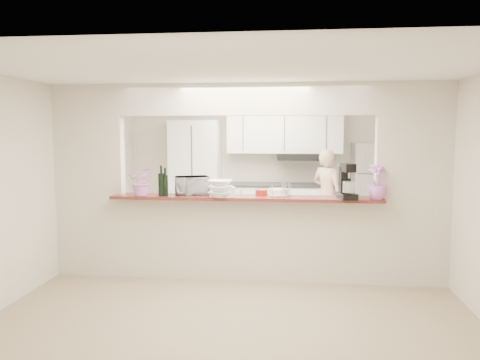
# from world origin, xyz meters

# --- Properties ---
(floor) EXTENTS (6.00, 6.00, 0.00)m
(floor) POSITION_xyz_m (0.00, 0.00, 0.00)
(floor) COLOR #9B8D69
(floor) RESTS_ON ground
(tile_overlay) EXTENTS (5.00, 2.90, 0.01)m
(tile_overlay) POSITION_xyz_m (0.00, 1.55, 0.01)
(tile_overlay) COLOR beige
(tile_overlay) RESTS_ON floor
(partition) EXTENTS (5.00, 0.15, 2.50)m
(partition) POSITION_xyz_m (0.00, 0.00, 1.48)
(partition) COLOR beige
(partition) RESTS_ON floor
(bar_counter) EXTENTS (3.40, 0.38, 1.09)m
(bar_counter) POSITION_xyz_m (0.00, -0.00, 0.58)
(bar_counter) COLOR beige
(bar_counter) RESTS_ON floor
(kitchen_cabinets) EXTENTS (3.15, 0.62, 2.25)m
(kitchen_cabinets) POSITION_xyz_m (-0.19, 2.72, 0.97)
(kitchen_cabinets) COLOR white
(kitchen_cabinets) RESTS_ON floor
(refrigerator) EXTENTS (0.75, 0.70, 1.70)m
(refrigerator) POSITION_xyz_m (2.05, 2.65, 0.85)
(refrigerator) COLOR #9D9DA1
(refrigerator) RESTS_ON floor
(flower_left) EXTENTS (0.33, 0.29, 0.37)m
(flower_left) POSITION_xyz_m (-1.30, -0.15, 1.27)
(flower_left) COLOR pink
(flower_left) RESTS_ON bar_counter
(wine_bottle_a) EXTENTS (0.08, 0.08, 0.39)m
(wine_bottle_a) POSITION_xyz_m (-1.05, -0.15, 1.24)
(wine_bottle_a) COLOR black
(wine_bottle_a) RESTS_ON bar_counter
(wine_bottle_b) EXTENTS (0.07, 0.07, 0.36)m
(wine_bottle_b) POSITION_xyz_m (-1.00, -0.15, 1.23)
(wine_bottle_b) COLOR black
(wine_bottle_b) RESTS_ON bar_counter
(toaster_oven) EXTENTS (0.49, 0.41, 0.23)m
(toaster_oven) POSITION_xyz_m (-0.70, 0.05, 1.21)
(toaster_oven) COLOR #A3A2A7
(toaster_oven) RESTS_ON bar_counter
(serving_bowls) EXTENTS (0.35, 0.35, 0.21)m
(serving_bowls) POSITION_xyz_m (-0.30, -0.17, 1.19)
(serving_bowls) COLOR white
(serving_bowls) RESTS_ON bar_counter
(plate_stack_a) EXTENTS (0.26, 0.26, 0.12)m
(plate_stack_a) POSITION_xyz_m (-0.25, -0.11, 1.15)
(plate_stack_a) COLOR white
(plate_stack_a) RESTS_ON bar_counter
(plate_stack_b) EXTENTS (0.25, 0.25, 0.09)m
(plate_stack_b) POSITION_xyz_m (0.42, 0.03, 1.13)
(plate_stack_b) COLOR white
(plate_stack_b) RESTS_ON bar_counter
(red_bowl) EXTENTS (0.15, 0.15, 0.07)m
(red_bowl) POSITION_xyz_m (0.20, 0.06, 1.13)
(red_bowl) COLOR maroon
(red_bowl) RESTS_ON bar_counter
(tan_bowl) EXTENTS (0.13, 0.13, 0.06)m
(tan_bowl) POSITION_xyz_m (0.40, -0.03, 1.12)
(tan_bowl) COLOR #C6AD8C
(tan_bowl) RESTS_ON bar_counter
(utensil_caddy) EXTENTS (0.27, 0.19, 0.24)m
(utensil_caddy) POSITION_xyz_m (0.45, -0.04, 1.19)
(utensil_caddy) COLOR silver
(utensil_caddy) RESTS_ON bar_counter
(stand_mixer) EXTENTS (0.24, 0.32, 0.43)m
(stand_mixer) POSITION_xyz_m (1.25, -0.14, 1.28)
(stand_mixer) COLOR black
(stand_mixer) RESTS_ON bar_counter
(flower_right) EXTENTS (0.31, 0.31, 0.42)m
(flower_right) POSITION_xyz_m (1.60, -0.15, 1.30)
(flower_right) COLOR #A162B6
(flower_right) RESTS_ON bar_counter
(person) EXTENTS (0.69, 0.66, 1.58)m
(person) POSITION_xyz_m (1.20, 2.28, 0.79)
(person) COLOR tan
(person) RESTS_ON floor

